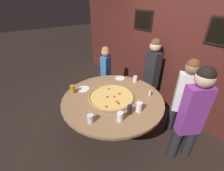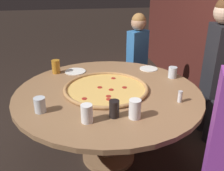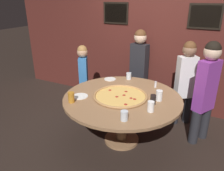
% 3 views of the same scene
% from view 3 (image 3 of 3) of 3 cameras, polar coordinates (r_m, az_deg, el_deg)
% --- Properties ---
extents(ground_plane, '(24.00, 24.00, 0.00)m').
position_cam_3_polar(ground_plane, '(3.47, 2.50, -14.04)').
color(ground_plane, black).
extents(back_wall, '(6.40, 0.08, 2.60)m').
position_cam_3_polar(back_wall, '(4.21, 11.22, 11.67)').
color(back_wall, '#4C1E19').
rests_on(back_wall, ground_plane).
extents(dining_table, '(1.66, 1.66, 0.74)m').
position_cam_3_polar(dining_table, '(3.14, 2.69, -4.92)').
color(dining_table, '#936B47').
rests_on(dining_table, ground_plane).
extents(giant_pizza, '(0.77, 0.77, 0.03)m').
position_cam_3_polar(giant_pizza, '(3.08, 2.21, -2.69)').
color(giant_pizza, '#EAB75B').
rests_on(giant_pizza, dining_table).
extents(drink_cup_by_shaker, '(0.09, 0.09, 0.12)m').
position_cam_3_polar(drink_cup_by_shaker, '(2.50, 3.22, -7.87)').
color(drink_cup_by_shaker, silver).
rests_on(drink_cup_by_shaker, dining_table).
extents(drink_cup_near_right, '(0.09, 0.09, 0.11)m').
position_cam_3_polar(drink_cup_near_right, '(3.72, 4.41, 2.51)').
color(drink_cup_near_right, silver).
rests_on(drink_cup_near_right, dining_table).
extents(drink_cup_centre_back, '(0.08, 0.08, 0.13)m').
position_cam_3_polar(drink_cup_centre_back, '(2.71, 10.10, -5.41)').
color(drink_cup_centre_back, white).
rests_on(drink_cup_centre_back, dining_table).
extents(drink_cup_front_edge, '(0.09, 0.09, 0.15)m').
position_cam_3_polar(drink_cup_front_edge, '(3.01, 12.21, -2.57)').
color(drink_cup_front_edge, white).
rests_on(drink_cup_front_edge, dining_table).
extents(drink_cup_far_right, '(0.09, 0.09, 0.14)m').
position_cam_3_polar(drink_cup_far_right, '(2.94, -10.58, -3.06)').
color(drink_cup_far_right, '#BC7A23').
rests_on(drink_cup_far_right, dining_table).
extents(drink_cup_far_left, '(0.08, 0.08, 0.13)m').
position_cam_3_polar(drink_cup_far_left, '(2.90, 10.67, -3.63)').
color(drink_cup_far_left, black).
rests_on(drink_cup_far_left, dining_table).
extents(white_plate_right_side, '(0.22, 0.22, 0.01)m').
position_cam_3_polar(white_plate_right_side, '(3.11, -8.30, -2.79)').
color(white_plate_right_side, white).
rests_on(white_plate_right_side, dining_table).
extents(white_plate_beside_cup, '(0.20, 0.20, 0.01)m').
position_cam_3_polar(white_plate_beside_cup, '(3.71, -0.52, 1.69)').
color(white_plate_beside_cup, white).
rests_on(white_plate_beside_cup, dining_table).
extents(condiment_shaker, '(0.04, 0.04, 0.10)m').
position_cam_3_polar(condiment_shaker, '(3.44, 11.30, 0.29)').
color(condiment_shaker, silver).
rests_on(condiment_shaker, dining_table).
extents(diner_side_left, '(0.39, 0.23, 1.51)m').
position_cam_3_polar(diner_side_left, '(4.11, 7.06, 5.29)').
color(diner_side_left, '#232328').
rests_on(diner_side_left, ground_plane).
extents(diner_far_right, '(0.25, 0.33, 1.26)m').
position_cam_3_polar(diner_far_right, '(4.02, -7.44, 2.72)').
color(diner_far_right, '#232328').
rests_on(diner_far_right, ground_plane).
extents(diner_centre_back, '(0.36, 0.31, 1.42)m').
position_cam_3_polar(diner_centre_back, '(3.74, 18.66, 1.64)').
color(diner_centre_back, '#232328').
rests_on(diner_centre_back, ground_plane).
extents(diner_far_left, '(0.30, 0.40, 1.52)m').
position_cam_3_polar(diner_far_left, '(3.33, 23.36, -0.57)').
color(diner_far_left, '#232328').
rests_on(diner_far_left, ground_plane).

